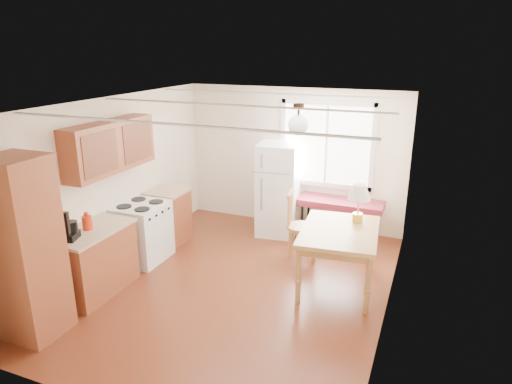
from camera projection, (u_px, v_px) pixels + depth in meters
The scene contains 11 objects.
room_shell at pixel (236, 200), 5.97m from camera, with size 4.60×5.60×2.62m.
kitchen_run at pixel (101, 228), 6.15m from camera, with size 0.65×3.40×2.20m.
window_unit at pixel (327, 145), 7.85m from camera, with size 1.64×0.05×1.51m.
pendant_light at pixel (298, 124), 5.77m from camera, with size 0.26×0.26×0.40m.
refrigerator at pixel (278, 189), 7.88m from camera, with size 0.74×0.74×1.61m.
bench at pixel (340, 204), 7.78m from camera, with size 1.46×0.55×0.67m.
dining_table at pixel (339, 237), 6.13m from camera, with size 1.12×1.42×0.83m.
chair at pixel (295, 219), 7.14m from camera, with size 0.47×0.46×1.02m.
table_lamp at pixel (359, 195), 6.25m from camera, with size 0.31×0.31×0.54m.
coffee_maker at pixel (67, 229), 5.57m from camera, with size 0.26×0.30×0.39m.
kettle at pixel (87, 222), 5.91m from camera, with size 0.13×0.13×0.25m.
Camera 1 is at (2.36, -5.14, 3.19)m, focal length 32.00 mm.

